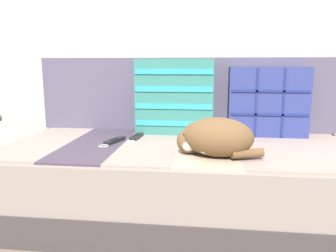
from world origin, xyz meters
name	(u,v)px	position (x,y,z in m)	size (l,w,h in m)	color
ground_plane	(177,220)	(0.00, 0.00, 0.00)	(14.00, 14.00, 0.00)	#7A6651
couch	(179,178)	(0.00, 0.10, 0.19)	(1.79, 0.90, 0.38)	#3D3838
sofa_backrest	(185,94)	(0.00, 0.48, 0.59)	(1.76, 0.14, 0.43)	#514C60
throw_pillow_quilted	(268,102)	(0.47, 0.33, 0.57)	(0.43, 0.14, 0.38)	navy
throw_pillow_striped	(175,97)	(-0.05, 0.33, 0.59)	(0.44, 0.14, 0.42)	#337A70
sleeping_cat	(215,138)	(0.17, -0.12, 0.46)	(0.37, 0.27, 0.17)	brown
game_remote_near	(114,141)	(-0.33, 0.06, 0.38)	(0.10, 0.20, 0.02)	black
game_remote_far	(136,137)	(-0.24, 0.17, 0.38)	(0.06, 0.19, 0.02)	black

